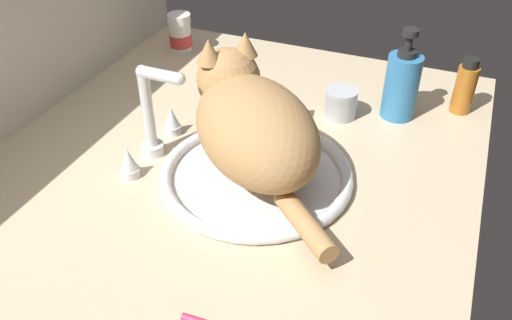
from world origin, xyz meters
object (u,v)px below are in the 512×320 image
Objects in this scene: faucet at (152,122)px; soap_pump_bottle at (402,85)px; pill_bottle at (180,35)px; cat at (250,122)px; sink_basin at (256,175)px; amber_bottle at (465,87)px; metal_jar at (341,103)px.

soap_pump_bottle reaches higher than faucet.
soap_pump_bottle is at bearing -100.54° from pill_bottle.
faucet is 0.97× the size of soap_pump_bottle.
cat is 3.62× the size of pill_bottle.
sink_basin is 1.80× the size of soap_pump_bottle.
amber_bottle reaches higher than metal_jar.
sink_basin is 3.44× the size of pill_bottle.
cat is 5.33× the size of metal_jar.
cat reaches higher than sink_basin.
amber_bottle is 24.63cm from metal_jar.
faucet reaches higher than pill_bottle.
cat is at bearing 138.34° from amber_bottle.
cat is (1.43, 1.55, 9.34)cm from sink_basin.
pill_bottle reaches higher than metal_jar.
amber_bottle is (36.32, -29.49, 4.48)cm from sink_basin.
faucet is 1.86× the size of pill_bottle.
metal_jar is at bearing -16.84° from sink_basin.
cat is 1.89× the size of soap_pump_bottle.
cat is at bearing 145.37° from soap_pump_bottle.
faucet is (0.00, 19.31, 5.84)cm from sink_basin.
faucet is at bearing 128.59° from soap_pump_bottle.
soap_pump_bottle reaches higher than pill_bottle.
cat reaches higher than soap_pump_bottle.
sink_basin is at bearing -132.82° from cat.
soap_pump_bottle is 12.03cm from metal_jar.
pill_bottle is (38.43, 34.45, -5.86)cm from cat.
faucet is 1.53× the size of amber_bottle.
cat reaches higher than pill_bottle.
pill_bottle is at bearing 42.08° from sink_basin.
faucet is 37.10cm from metal_jar.
amber_bottle is at bearing -41.66° from cat.
soap_pump_bottle is (29.81, -37.35, 0.09)cm from faucet.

